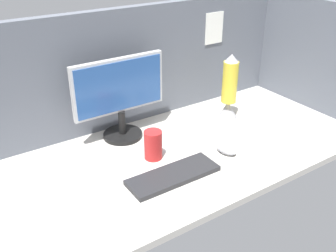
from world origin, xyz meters
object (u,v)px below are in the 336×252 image
keyboard (173,175)px  mouse (226,150)px  mug_red_plastic (153,145)px  monitor (120,95)px  lava_lamp (229,93)px

keyboard → mouse: mouse is taller
mouse → mug_red_plastic: mug_red_plastic is taller
keyboard → mouse: (29.14, 2.21, 0.70)cm
keyboard → monitor: bearing=92.0°
monitor → mug_red_plastic: (2.23, -24.01, -14.58)cm
monitor → lava_lamp: size_ratio=1.29×
mug_red_plastic → lava_lamp: 52.41cm
mouse → keyboard: bearing=173.0°
mouse → mug_red_plastic: size_ratio=0.77×
mouse → lava_lamp: bearing=36.7°
keyboard → lava_lamp: bearing=28.2°
mouse → mug_red_plastic: 31.84cm
keyboard → mouse: 29.23cm
monitor → keyboard: (1.18, -40.50, -19.84)cm
mouse → lava_lamp: 35.98cm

